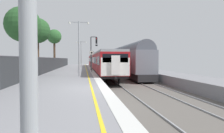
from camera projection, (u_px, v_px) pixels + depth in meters
ground at (141, 97)px, 12.52m from camera, size 17.40×110.00×1.21m
commuter_train_at_platform at (99, 61)px, 38.51m from camera, size 2.83×40.28×3.81m
freight_train_adjacent_track at (124, 59)px, 34.88m from camera, size 2.60×26.08×4.88m
signal_gantry at (93, 49)px, 31.83m from camera, size 1.10×0.24×5.23m
speed_limit_sign at (92, 58)px, 27.11m from camera, size 0.59×0.08×2.87m
platform_lamp_mid at (79, 44)px, 20.23m from camera, size 2.00×0.20×5.46m
platform_lamp_far at (81, 52)px, 38.89m from camera, size 2.00×0.20×5.10m
background_tree_left at (54, 37)px, 41.84m from camera, size 2.90×2.90×7.80m
background_tree_centre at (22, 25)px, 21.30m from camera, size 3.66×3.66×7.17m
background_tree_right at (37, 32)px, 29.12m from camera, size 3.58×3.58×7.58m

